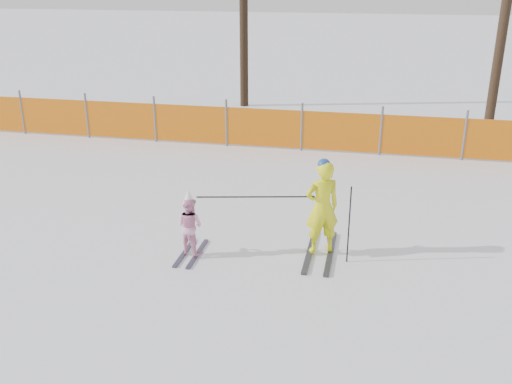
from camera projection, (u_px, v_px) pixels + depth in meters
ground at (250, 261)px, 9.18m from camera, size 120.00×120.00×0.00m
adult at (322, 208)px, 9.13m from camera, size 0.68×1.57×1.64m
child at (190, 225)px, 9.22m from camera, size 0.56×1.05×1.14m
ski_poles at (293, 208)px, 9.00m from camera, size 2.43×0.43×1.29m
safety_fence at (212, 125)px, 15.14m from camera, size 15.33×0.06×1.25m
tree_trunks at (421, 13)px, 16.90m from camera, size 11.16×2.49×7.42m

